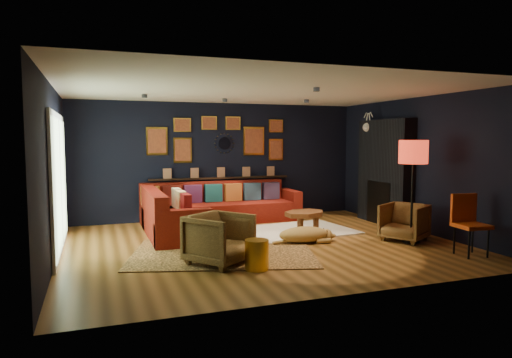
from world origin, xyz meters
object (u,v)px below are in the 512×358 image
object	(u,v)px
armchair_right	(404,220)
floor_lamp	(413,156)
gold_stool	(257,255)
pouf	(172,222)
armchair_left	(219,237)
dog	(304,231)
sectional	(203,211)
orange_chair	(468,219)
coffee_table	(305,216)

from	to	relation	value
armchair_right	floor_lamp	distance (m)	1.15
armchair_right	gold_stool	size ratio (longest dim) A/B	1.74
armchair_right	floor_lamp	bearing A→B (deg)	-23.32
pouf	armchair_left	distance (m)	2.51
armchair_right	dog	size ratio (longest dim) A/B	0.60
pouf	dog	distance (m)	2.62
sectional	floor_lamp	size ratio (longest dim) A/B	1.92
dog	gold_stool	bearing A→B (deg)	-131.48
orange_chair	dog	xyz separation A→B (m)	(-2.07, 1.55, -0.35)
armchair_right	sectional	bearing A→B (deg)	-158.88
orange_chair	floor_lamp	xyz separation A→B (m)	(-0.29, 0.97, 0.95)
coffee_table	armchair_right	world-z (taller)	armchair_right
coffee_table	armchair_left	world-z (taller)	armchair_left
pouf	gold_stool	xyz separation A→B (m)	(0.69, -2.93, 0.02)
floor_lamp	dog	bearing A→B (deg)	162.03
sectional	armchair_left	distance (m)	2.83
orange_chair	armchair_left	bearing A→B (deg)	174.19
gold_stool	dog	bearing A→B (deg)	43.41
armchair_left	sectional	bearing A→B (deg)	44.83
gold_stool	orange_chair	size ratio (longest dim) A/B	0.44
armchair_left	pouf	bearing A→B (deg)	59.51
armchair_left	orange_chair	distance (m)	3.86
pouf	orange_chair	distance (m)	5.21
coffee_table	gold_stool	xyz separation A→B (m)	(-1.61, -1.83, -0.16)
sectional	armchair_right	size ratio (longest dim) A/B	4.71
sectional	dog	size ratio (longest dim) A/B	2.85
gold_stool	orange_chair	world-z (taller)	orange_chair
coffee_table	floor_lamp	xyz separation A→B (m)	(1.47, -1.18, 1.14)
armchair_right	gold_stool	bearing A→B (deg)	-105.61
gold_stool	coffee_table	bearing A→B (deg)	48.73
pouf	armchair_right	distance (m)	4.31
armchair_left	dog	size ratio (longest dim) A/B	0.67
floor_lamp	armchair_left	bearing A→B (deg)	-176.53
armchair_right	dog	world-z (taller)	armchair_right
sectional	coffee_table	size ratio (longest dim) A/B	3.42
sectional	gold_stool	xyz separation A→B (m)	(0.01, -3.24, -0.11)
coffee_table	orange_chair	bearing A→B (deg)	-50.75
pouf	sectional	bearing A→B (deg)	24.23
armchair_left	gold_stool	bearing A→B (deg)	-83.81
sectional	floor_lamp	distance (m)	4.19
coffee_table	floor_lamp	bearing A→B (deg)	-38.72
pouf	floor_lamp	bearing A→B (deg)	-31.12
armchair_left	gold_stool	xyz separation A→B (m)	(0.41, -0.44, -0.19)
coffee_table	armchair_right	size ratio (longest dim) A/B	1.38
armchair_left	orange_chair	world-z (taller)	orange_chair
pouf	coffee_table	bearing A→B (deg)	-25.51
coffee_table	armchair_left	xyz separation A→B (m)	(-2.02, -1.39, 0.04)
orange_chair	floor_lamp	bearing A→B (deg)	112.02
armchair_right	gold_stool	xyz separation A→B (m)	(-3.06, -0.82, -0.15)
armchair_right	floor_lamp	world-z (taller)	floor_lamp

